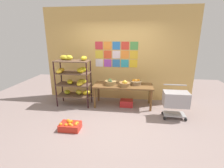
{
  "coord_description": "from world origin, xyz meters",
  "views": [
    {
      "loc": [
        0.5,
        -3.72,
        2.08
      ],
      "look_at": [
        -0.08,
        0.65,
        0.77
      ],
      "focal_mm": 26.54,
      "sensor_mm": 36.0,
      "label": 1
    }
  ],
  "objects": [
    {
      "name": "fruit_basket_left",
      "position": [
        -0.16,
        0.95,
        0.73
      ],
      "size": [
        0.35,
        0.35,
        0.18
      ],
      "color": "#9B7A47",
      "rests_on": "display_table"
    },
    {
      "name": "produce_crate_under_table",
      "position": [
        0.33,
        0.95,
        0.1
      ],
      "size": [
        0.39,
        0.29,
        0.19
      ],
      "primitive_type": "cube",
      "color": "red",
      "rests_on": "ground"
    },
    {
      "name": "back_wall_with_art",
      "position": [
        -0.0,
        1.58,
        1.45
      ],
      "size": [
        4.75,
        0.07,
        2.91
      ],
      "color": "tan",
      "rests_on": "ground"
    },
    {
      "name": "shopping_cart",
      "position": [
        1.59,
        0.37,
        0.49
      ],
      "size": [
        0.61,
        0.44,
        0.84
      ],
      "rotation": [
        0.0,
        0.0,
        0.24
      ],
      "color": "black",
      "rests_on": "ground"
    },
    {
      "name": "ground",
      "position": [
        0.0,
        0.0,
        0.0
      ],
      "size": [
        9.09,
        9.09,
        0.0
      ],
      "primitive_type": "plane",
      "color": "gray"
    },
    {
      "name": "fruit_basket_centre",
      "position": [
        0.26,
        0.85,
        0.74
      ],
      "size": [
        0.34,
        0.34,
        0.18
      ],
      "color": "olive",
      "rests_on": "display_table"
    },
    {
      "name": "banana_shelf_unit",
      "position": [
        -1.24,
        0.88,
        0.88
      ],
      "size": [
        1.01,
        0.57,
        1.51
      ],
      "color": "black",
      "rests_on": "ground"
    },
    {
      "name": "display_table",
      "position": [
        0.21,
        0.97,
        0.59
      ],
      "size": [
        1.74,
        0.66,
        0.66
      ],
      "color": "brown",
      "rests_on": "ground"
    },
    {
      "name": "orange_crate_foreground",
      "position": [
        -0.88,
        -0.53,
        0.09
      ],
      "size": [
        0.46,
        0.32,
        0.21
      ],
      "color": "red",
      "rests_on": "ground"
    },
    {
      "name": "fruit_basket_right",
      "position": [
        0.58,
        1.07,
        0.73
      ],
      "size": [
        0.35,
        0.35,
        0.17
      ],
      "color": "#8C6E4C",
      "rests_on": "display_table"
    }
  ]
}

